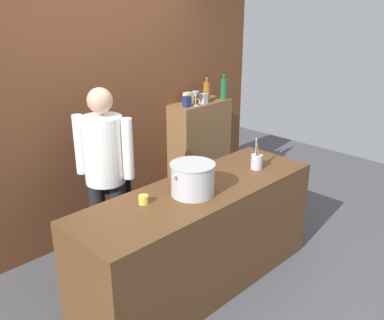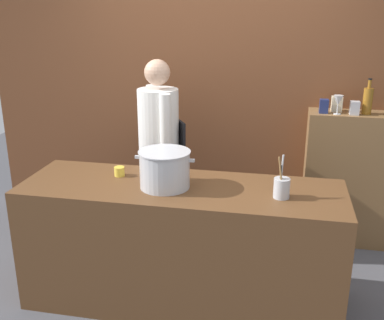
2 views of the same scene
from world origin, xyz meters
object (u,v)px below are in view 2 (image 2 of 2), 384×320
at_px(stockpot_large, 165,169).
at_px(wine_glass_short, 338,101).
at_px(wine_bottle_amber, 368,100).
at_px(spice_tin_silver, 355,108).
at_px(chef, 159,143).
at_px(spice_tin_navy, 324,106).
at_px(utensil_crock, 282,187).
at_px(butter_jar, 119,171).
at_px(spice_tin_cream, 337,104).

distance_m(stockpot_large, wine_glass_short, 1.68).
xyz_separation_m(wine_bottle_amber, spice_tin_silver, (-0.10, -0.05, -0.06)).
height_order(chef, spice_tin_navy, chef).
distance_m(wine_glass_short, spice_tin_silver, 0.15).
height_order(stockpot_large, spice_tin_silver, spice_tin_silver).
relative_size(chef, wine_glass_short, 10.39).
relative_size(stockpot_large, utensil_crock, 1.44).
xyz_separation_m(chef, wine_bottle_amber, (1.69, 0.40, 0.35)).
height_order(chef, utensil_crock, chef).
xyz_separation_m(butter_jar, spice_tin_silver, (1.71, 1.01, 0.32)).
relative_size(wine_bottle_amber, wine_glass_short, 1.87).
xyz_separation_m(spice_tin_cream, spice_tin_navy, (-0.11, -0.09, -0.01)).
bearing_deg(spice_tin_silver, spice_tin_navy, 175.95).
relative_size(utensil_crock, wine_glass_short, 1.78).
relative_size(spice_tin_navy, spice_tin_silver, 1.03).
bearing_deg(wine_glass_short, chef, -166.84).
xyz_separation_m(wine_glass_short, spice_tin_silver, (0.14, 0.01, -0.06)).
bearing_deg(wine_glass_short, spice_tin_cream, 88.15).
bearing_deg(utensil_crock, wine_bottle_amber, 61.60).
distance_m(wine_glass_short, spice_tin_cream, 0.13).
bearing_deg(wine_bottle_amber, spice_tin_cream, 165.82).
height_order(chef, butter_jar, chef).
distance_m(stockpot_large, butter_jar, 0.41).
distance_m(spice_tin_cream, spice_tin_navy, 0.14).
bearing_deg(chef, wine_glass_short, -106.90).
bearing_deg(spice_tin_navy, utensil_crock, -104.71).
bearing_deg(utensil_crock, butter_jar, 171.45).
height_order(utensil_crock, butter_jar, utensil_crock).
distance_m(spice_tin_cream, spice_tin_silver, 0.17).
relative_size(butter_jar, spice_tin_silver, 0.66).
relative_size(stockpot_large, spice_tin_cream, 3.21).
bearing_deg(wine_glass_short, stockpot_large, -136.44).
height_order(wine_bottle_amber, spice_tin_navy, wine_bottle_amber).
distance_m(utensil_crock, spice_tin_silver, 1.34).
distance_m(utensil_crock, spice_tin_navy, 1.27).
bearing_deg(chef, utensil_crock, -158.95).
xyz_separation_m(chef, wine_glass_short, (1.45, 0.34, 0.35)).
distance_m(wine_bottle_amber, spice_tin_navy, 0.36).
bearing_deg(chef, wine_bottle_amber, -106.88).
bearing_deg(wine_bottle_amber, spice_tin_navy, -174.90).
distance_m(utensil_crock, butter_jar, 1.16).
xyz_separation_m(butter_jar, wine_glass_short, (1.57, 1.00, 0.38)).
relative_size(wine_bottle_amber, spice_tin_navy, 2.56).
bearing_deg(stockpot_large, butter_jar, 159.45).
relative_size(stockpot_large, wine_glass_short, 2.56).
bearing_deg(spice_tin_navy, spice_tin_cream, 39.09).
distance_m(stockpot_large, spice_tin_cream, 1.75).
xyz_separation_m(wine_bottle_amber, spice_tin_cream, (-0.24, 0.06, -0.05)).
relative_size(wine_glass_short, spice_tin_navy, 1.37).
bearing_deg(butter_jar, utensil_crock, -8.55).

